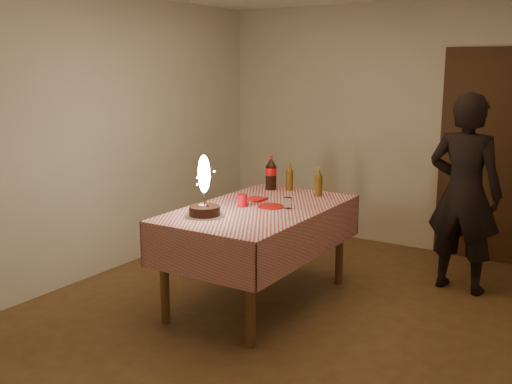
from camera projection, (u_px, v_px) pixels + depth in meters
ground at (292, 311)px, 4.83m from camera, size 4.00×4.50×0.01m
room_shell at (304, 105)px, 4.53m from camera, size 4.04×4.54×2.62m
dining_table at (259, 220)px, 4.89m from camera, size 1.02×1.72×0.82m
birthday_cake at (204, 198)px, 4.55m from camera, size 0.29×0.29×0.47m
red_plate at (271, 206)px, 4.88m from camera, size 0.22×0.22×0.01m
red_cup at (242, 200)px, 4.88m from camera, size 0.08×0.08×0.10m
clear_cup at (288, 203)px, 4.81m from camera, size 0.07×0.07×0.09m
napkin_stack at (256, 199)px, 5.12m from camera, size 0.15×0.15×0.02m
cola_bottle at (271, 173)px, 5.53m from camera, size 0.10×0.10×0.32m
amber_bottle_left at (289, 178)px, 5.51m from camera, size 0.06×0.06×0.25m
amber_bottle_right at (319, 183)px, 5.26m from camera, size 0.06×0.06×0.25m
photographer at (464, 193)px, 5.14m from camera, size 0.66×0.48×1.73m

